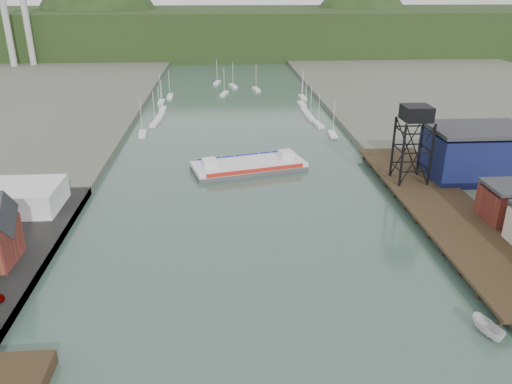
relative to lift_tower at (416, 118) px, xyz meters
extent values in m
cube|color=black|center=(2.00, -13.00, -13.75)|extent=(14.00, 70.00, 0.50)
cylinder|color=black|center=(-4.00, -13.00, -14.85)|extent=(0.60, 0.60, 2.20)
cylinder|color=black|center=(8.00, -13.00, -14.85)|extent=(0.60, 0.60, 2.20)
cube|color=silver|center=(-79.00, -8.00, -11.80)|extent=(18.00, 12.00, 4.50)
cylinder|color=black|center=(-3.00, -3.00, -7.00)|extent=(0.50, 0.50, 13.00)
cylinder|color=black|center=(3.00, -3.00, -7.00)|extent=(0.50, 0.50, 13.00)
cylinder|color=black|center=(-3.00, 3.00, -7.00)|extent=(0.50, 0.50, 13.00)
cylinder|color=black|center=(3.00, 3.00, -7.00)|extent=(0.50, 0.50, 13.00)
cube|color=black|center=(0.00, 0.00, 1.00)|extent=(5.50, 5.50, 3.00)
cube|color=#0D0F3C|center=(15.00, 2.00, -9.05)|extent=(20.00, 14.00, 10.00)
cube|color=#2D2D33|center=(15.00, 2.00, -3.15)|extent=(20.50, 14.50, 0.80)
cube|color=#561918|center=(11.00, -20.00, -11.05)|extent=(9.00, 8.00, 6.00)
cube|color=silver|center=(-62.54, 45.89, -15.30)|extent=(2.67, 7.65, 0.90)
cube|color=silver|center=(-60.28, 57.30, -15.30)|extent=(2.81, 7.67, 0.90)
cube|color=silver|center=(-59.71, 66.17, -15.30)|extent=(2.35, 7.59, 0.90)
cube|color=silver|center=(-59.81, 76.09, -15.30)|extent=(2.01, 7.50, 0.90)
cube|color=silver|center=(-61.64, 88.33, -15.30)|extent=(2.00, 7.50, 0.90)
cube|color=silver|center=(-59.32, 98.17, -15.30)|extent=(2.16, 7.54, 0.90)
cube|color=silver|center=(-7.44, 41.03, -15.30)|extent=(2.53, 7.62, 0.90)
cube|color=silver|center=(-9.54, 52.51, -15.30)|extent=(2.76, 7.67, 0.90)
cube|color=silver|center=(-10.54, 61.29, -15.30)|extent=(2.22, 7.56, 0.90)
cube|color=silver|center=(-10.73, 70.28, -15.30)|extent=(2.18, 7.54, 0.90)
cube|color=silver|center=(-10.33, 81.38, -15.30)|extent=(2.46, 7.61, 0.90)
cube|color=silver|center=(-8.22, 92.99, -15.30)|extent=(2.48, 7.61, 0.90)
cube|color=silver|center=(-38.16, 102.00, -15.30)|extent=(3.78, 7.76, 0.90)
cube|color=silver|center=(-24.96, 110.00, -15.30)|extent=(3.31, 7.74, 0.90)
cube|color=silver|center=(-34.34, 118.00, -15.30)|extent=(3.76, 7.76, 0.90)
cube|color=silver|center=(-41.11, 126.00, -15.30)|extent=(3.40, 7.74, 0.90)
cylinder|color=#A4A59F|center=(-145.00, 172.00, 14.35)|extent=(3.20, 3.20, 60.00)
cylinder|color=#A4A59F|center=(-137.00, 177.00, 14.35)|extent=(3.20, 3.20, 60.00)
cube|color=black|center=(-35.00, 242.00, -3.65)|extent=(500.00, 120.00, 28.00)
sphere|color=black|center=(-115.00, 242.00, -7.65)|extent=(80.00, 80.00, 80.00)
sphere|color=black|center=(55.00, 252.00, -9.65)|extent=(70.00, 70.00, 70.00)
cube|color=#474649|center=(-33.24, 14.33, -15.12)|extent=(27.98, 16.76, 1.05)
cube|color=silver|center=(-33.24, 14.33, -14.18)|extent=(27.98, 16.76, 0.84)
cube|color=red|center=(-31.90, 9.21, -13.97)|extent=(22.33, 5.99, 0.94)
cube|color=navy|center=(-34.58, 19.45, -13.97)|extent=(22.33, 5.99, 0.94)
cube|color=silver|center=(-42.36, 11.94, -12.92)|extent=(3.84, 3.84, 2.09)
cube|color=silver|center=(-24.12, 16.72, -12.92)|extent=(3.84, 3.84, 2.09)
imported|color=silver|center=(-6.76, -47.90, -14.62)|extent=(3.10, 5.62, 2.05)
camera|label=1|loc=(-39.11, -96.49, 25.10)|focal=35.00mm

